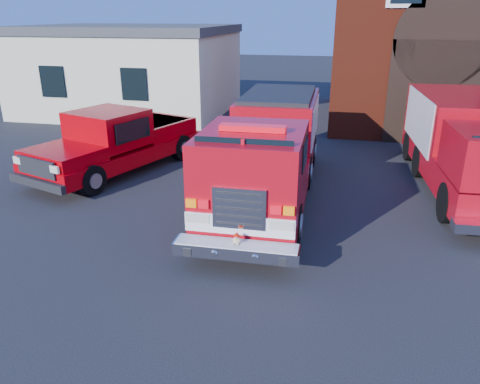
% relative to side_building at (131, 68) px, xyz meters
% --- Properties ---
extents(ground, '(100.00, 100.00, 0.00)m').
position_rel_side_building_xyz_m(ground, '(9.00, -13.00, -2.20)').
color(ground, black).
rests_on(ground, ground).
extents(parking_stripe_far, '(0.12, 3.00, 0.01)m').
position_rel_side_building_xyz_m(parking_stripe_far, '(15.50, -6.00, -2.20)').
color(parking_stripe_far, '#DBB40B').
rests_on(parking_stripe_far, ground).
extents(side_building, '(10.20, 8.20, 4.35)m').
position_rel_side_building_xyz_m(side_building, '(0.00, 0.00, 0.00)').
color(side_building, beige).
rests_on(side_building, ground).
extents(fire_engine, '(2.54, 8.67, 2.66)m').
position_rel_side_building_xyz_m(fire_engine, '(9.13, -11.04, -0.83)').
color(fire_engine, black).
rests_on(fire_engine, ground).
extents(pickup_truck, '(4.18, 6.66, 2.05)m').
position_rel_side_building_xyz_m(pickup_truck, '(3.90, -9.76, -1.23)').
color(pickup_truck, black).
rests_on(pickup_truck, ground).
extents(secondary_truck, '(2.85, 8.02, 2.57)m').
position_rel_side_building_xyz_m(secondary_truck, '(14.66, -9.09, -0.81)').
color(secondary_truck, black).
rests_on(secondary_truck, ground).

